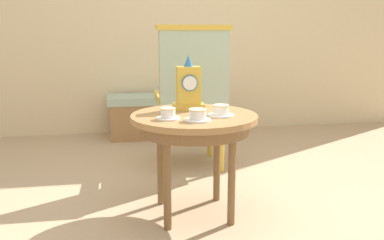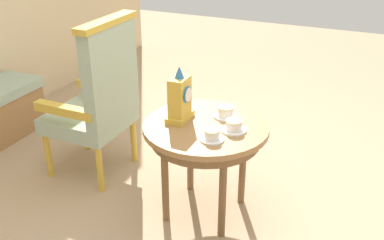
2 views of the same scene
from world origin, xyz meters
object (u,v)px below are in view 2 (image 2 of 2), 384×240
side_table (206,135)px  mantel_clock (180,99)px  teacup_center (226,112)px  teacup_left (212,136)px  teacup_right (234,126)px  armchair (99,97)px

side_table → mantel_clock: bearing=92.1°
teacup_center → mantel_clock: bearing=122.4°
teacup_left → teacup_right: (0.15, -0.07, 0.00)m
side_table → teacup_right: bearing=-94.2°
teacup_center → armchair: (-0.01, 0.92, -0.06)m
teacup_left → teacup_right: size_ratio=0.91×
teacup_right → teacup_center: 0.19m
mantel_clock → armchair: size_ratio=0.29×
armchair → teacup_center: bearing=-89.3°
teacup_left → armchair: 1.00m
teacup_left → teacup_center: bearing=6.5°
teacup_right → teacup_center: (0.16, 0.11, -0.00)m
teacup_left → mantel_clock: 0.33m
side_table → teacup_right: (-0.01, -0.18, 0.10)m
armchair → side_table: bearing=-98.8°
teacup_right → teacup_left: bearing=154.9°
teacup_center → teacup_left: bearing=-173.5°
teacup_center → mantel_clock: mantel_clock is taller
side_table → teacup_center: teacup_center is taller
teacup_left → armchair: bearing=72.7°
side_table → teacup_left: bearing=-147.6°
teacup_center → armchair: armchair is taller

